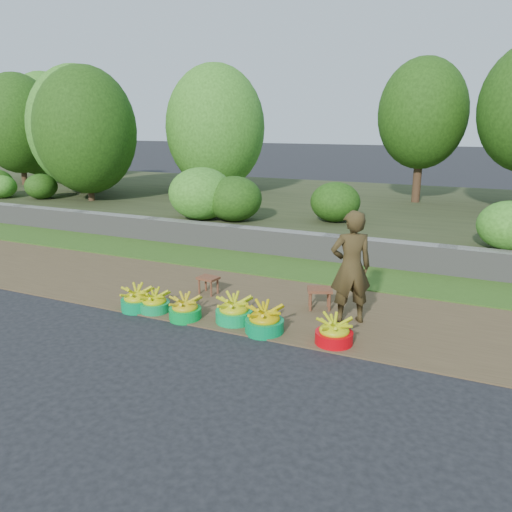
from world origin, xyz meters
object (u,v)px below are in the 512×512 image
at_px(basin_e, 264,321).
at_px(stool_right, 320,293).
at_px(basin_c, 185,309).
at_px(basin_d, 234,311).
at_px(vendor_woman, 351,267).
at_px(basin_f, 334,333).
at_px(stool_left, 208,280).
at_px(basin_a, 137,300).
at_px(basin_b, 155,303).

xyz_separation_m(basin_e, stool_right, (0.41, 1.13, 0.10)).
bearing_deg(basin_c, basin_d, 14.40).
distance_m(basin_c, stool_right, 2.03).
distance_m(stool_right, vendor_woman, 0.82).
bearing_deg(stool_right, basin_f, -63.34).
height_order(basin_d, vendor_woman, vendor_woman).
distance_m(basin_f, vendor_woman, 1.03).
height_order(stool_left, stool_right, stool_right).
height_order(basin_d, basin_f, basin_d).
bearing_deg(stool_right, basin_a, -155.19).
xyz_separation_m(basin_a, basin_b, (0.30, 0.03, -0.01)).
distance_m(basin_a, basin_f, 3.07).
xyz_separation_m(basin_c, basin_d, (0.70, 0.18, 0.02)).
height_order(basin_f, stool_right, basin_f).
height_order(stool_right, vendor_woman, vendor_woman).
xyz_separation_m(basin_a, basin_e, (2.11, 0.03, 0.01)).
bearing_deg(vendor_woman, basin_e, 10.82).
xyz_separation_m(basin_a, vendor_woman, (3.05, 0.86, 0.66)).
xyz_separation_m(basin_b, basin_d, (1.27, 0.14, 0.03)).
bearing_deg(basin_c, vendor_woman, 21.85).
xyz_separation_m(basin_b, basin_c, (0.57, -0.04, 0.01)).
bearing_deg(basin_d, stool_left, 136.58).
distance_m(basin_b, stool_left, 1.09).
bearing_deg(basin_c, basin_a, 179.25).
bearing_deg(basin_f, vendor_woman, 91.57).
xyz_separation_m(basin_b, basin_f, (2.77, 0.04, 0.01)).
height_order(basin_f, stool_left, basin_f).
distance_m(basin_d, stool_left, 1.29).
relative_size(basin_d, vendor_woman, 0.33).
xyz_separation_m(basin_c, basin_f, (2.20, 0.08, 0.01)).
height_order(basin_e, vendor_woman, vendor_woman).
height_order(basin_b, basin_f, basin_f).
xyz_separation_m(basin_c, stool_right, (1.65, 1.17, 0.12)).
bearing_deg(basin_f, basin_a, -178.77).
bearing_deg(basin_b, basin_f, 0.77).
distance_m(basin_b, basin_c, 0.57).
height_order(basin_a, stool_right, basin_a).
distance_m(basin_e, vendor_woman, 1.41).
bearing_deg(vendor_woman, basin_f, 60.87).
distance_m(basin_d, basin_f, 1.50).
xyz_separation_m(basin_c, stool_left, (-0.23, 1.07, 0.09)).
relative_size(basin_b, basin_d, 0.85).
relative_size(basin_e, vendor_woman, 0.33).
relative_size(basin_a, stool_right, 1.09).
xyz_separation_m(basin_d, basin_f, (1.50, -0.10, -0.01)).
bearing_deg(stool_right, stool_left, -176.77).
bearing_deg(basin_d, basin_c, -165.60).
bearing_deg(basin_d, basin_b, -173.69).
bearing_deg(basin_a, stool_left, 59.10).
distance_m(basin_d, stool_right, 1.38).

